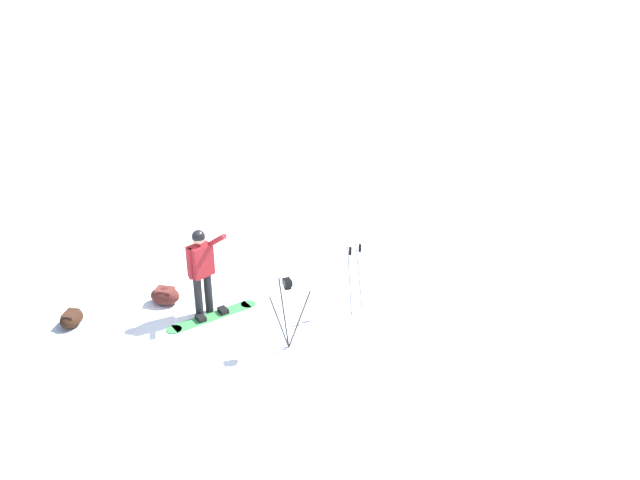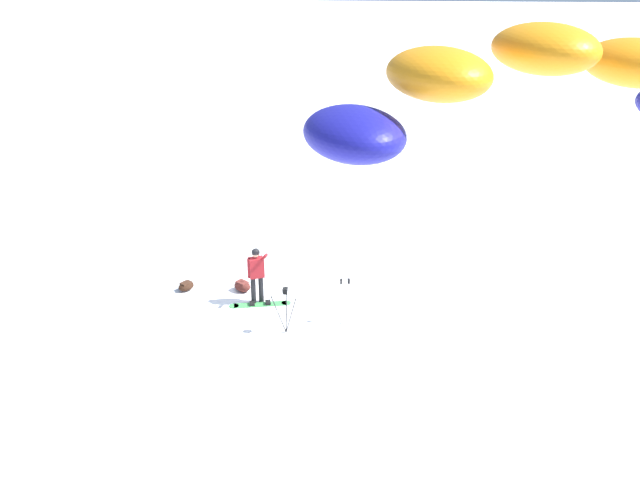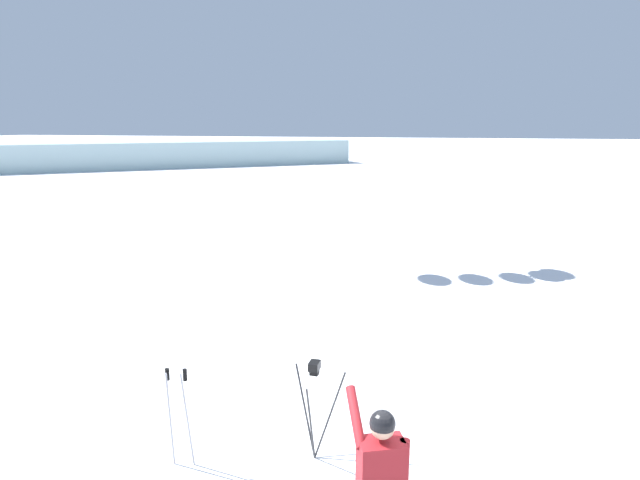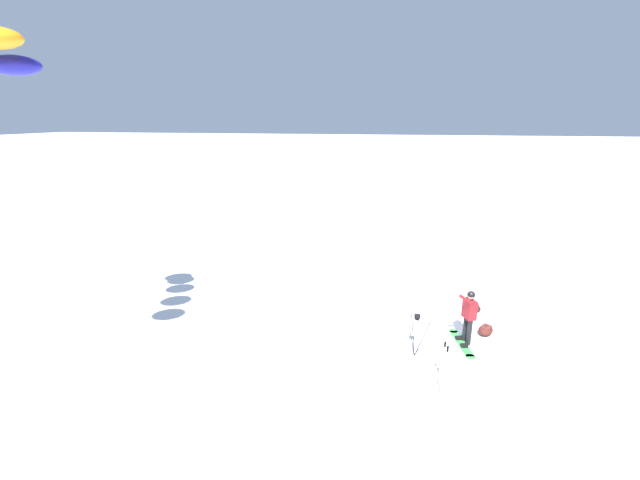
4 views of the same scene
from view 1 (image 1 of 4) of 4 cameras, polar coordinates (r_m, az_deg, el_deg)
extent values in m
plane|color=white|center=(12.22, -9.96, -7.43)|extent=(300.00, 300.00, 0.00)
cylinder|color=black|center=(12.55, -9.08, -4.24)|extent=(0.14, 0.14, 0.80)
cylinder|color=black|center=(12.44, -9.87, -4.60)|extent=(0.14, 0.14, 0.80)
cube|color=maroon|center=(12.16, -9.71, -1.64)|extent=(0.47, 0.40, 0.57)
sphere|color=tan|center=(11.97, -9.86, 0.15)|extent=(0.22, 0.22, 0.22)
sphere|color=black|center=(11.96, -9.87, 0.28)|extent=(0.23, 0.23, 0.23)
cylinder|color=maroon|center=(11.91, -8.46, -0.06)|extent=(0.30, 0.51, 0.40)
cylinder|color=maroon|center=(12.07, -10.52, -1.93)|extent=(0.09, 0.09, 0.57)
cube|color=#3F994C|center=(12.59, -8.77, -6.17)|extent=(1.48, 0.59, 0.02)
cylinder|color=#3F994C|center=(12.87, -5.88, -5.22)|extent=(0.27, 0.27, 0.02)
cylinder|color=#3F994C|center=(12.35, -11.79, -7.15)|extent=(0.27, 0.27, 0.02)
cube|color=black|center=(12.64, -7.89, -5.69)|extent=(0.18, 0.23, 0.08)
cube|color=black|center=(12.49, -9.69, -6.28)|extent=(0.18, 0.23, 0.08)
ellipsoid|color=black|center=(12.91, -19.57, -6.05)|extent=(0.57, 0.61, 0.25)
cube|color=#402618|center=(12.86, -19.63, -5.72)|extent=(0.34, 0.37, 0.08)
cylinder|color=#262628|center=(11.53, -2.96, -5.95)|extent=(0.04, 0.40, 1.13)
cylinder|color=#262628|center=(11.28, -3.32, -6.76)|extent=(0.37, 0.18, 1.13)
cylinder|color=#262628|center=(11.34, -1.71, -6.53)|extent=(0.33, 0.25, 1.13)
cube|color=black|center=(11.08, -2.67, -3.83)|extent=(0.10, 0.10, 0.06)
cube|color=black|center=(11.04, -2.68, -3.47)|extent=(0.12, 0.16, 0.10)
ellipsoid|color=#4C1E19|center=(13.08, -12.50, -4.45)|extent=(0.67, 0.63, 0.31)
cube|color=brown|center=(13.02, -12.54, -4.04)|extent=(0.40, 0.38, 0.08)
cylinder|color=gray|center=(12.37, 3.20, -3.06)|extent=(0.11, 0.21, 1.29)
cylinder|color=black|center=(12.10, 3.27, -0.66)|extent=(0.05, 0.05, 0.14)
cylinder|color=gray|center=(12.26, 2.42, -3.32)|extent=(0.03, 0.22, 1.29)
cylinder|color=black|center=(11.99, 2.48, -0.91)|extent=(0.05, 0.05, 0.14)
camera|label=2|loc=(8.12, 117.27, 4.36)|focal=37.08mm
camera|label=3|loc=(15.00, -16.50, 15.02)|focal=29.87mm
camera|label=4|loc=(16.09, 38.91, 20.08)|focal=23.24mm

